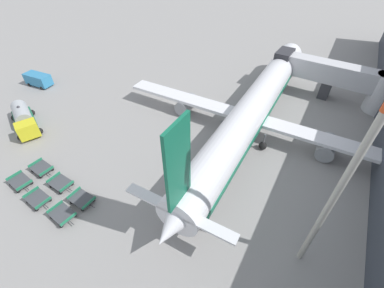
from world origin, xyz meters
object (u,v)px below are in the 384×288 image
object	(u,v)px
fuel_tanker_primary	(24,119)
baggage_dolly_row_near_col_a	(20,182)
airplane	(253,109)
baggage_dolly_row_near_col_c	(62,214)
baggage_dolly_row_mid_a_col_a	(42,168)
apron_light_mast	(357,160)
service_van	(38,79)
baggage_dolly_row_mid_a_col_b	(61,183)
baggage_dolly_row_mid_a_col_c	(82,199)
baggage_dolly_row_near_col_b	(38,199)

from	to	relation	value
fuel_tanker_primary	baggage_dolly_row_near_col_a	distance (m)	12.37
airplane	baggage_dolly_row_near_col_c	distance (m)	26.72
fuel_tanker_primary	baggage_dolly_row_mid_a_col_a	bearing A→B (deg)	-25.51
baggage_dolly_row_mid_a_col_a	apron_light_mast	bearing A→B (deg)	9.13
service_van	baggage_dolly_row_mid_a_col_b	xyz separation A→B (m)	(23.40, -14.31, -0.70)
fuel_tanker_primary	baggage_dolly_row_mid_a_col_a	xyz separation A→B (m)	(10.12, -4.83, -0.73)
service_van	baggage_dolly_row_mid_a_col_c	world-z (taller)	service_van
airplane	baggage_dolly_row_mid_a_col_a	size ratio (longest dim) A/B	14.05
service_van	baggage_dolly_row_near_col_a	size ratio (longest dim) A/B	1.52
baggage_dolly_row_near_col_a	airplane	bearing A→B (deg)	50.69
baggage_dolly_row_mid_a_col_b	baggage_dolly_row_mid_a_col_c	bearing A→B (deg)	-5.67
baggage_dolly_row_near_col_a	apron_light_mast	size ratio (longest dim) A/B	0.16
airplane	apron_light_mast	xyz separation A→B (m)	(10.70, -16.09, 9.07)
service_van	baggage_dolly_row_mid_a_col_b	distance (m)	27.44
baggage_dolly_row_near_col_a	baggage_dolly_row_near_col_b	size ratio (longest dim) A/B	1.01
baggage_dolly_row_near_col_c	fuel_tanker_primary	bearing A→B (deg)	155.71
baggage_dolly_row_near_col_b	airplane	bearing A→B (deg)	57.51
apron_light_mast	baggage_dolly_row_near_col_b	bearing A→B (deg)	-163.06
baggage_dolly_row_near_col_c	apron_light_mast	distance (m)	26.32
service_van	apron_light_mast	world-z (taller)	apron_light_mast
airplane	service_van	xyz separation A→B (m)	(-38.37, -6.98, -2.14)
baggage_dolly_row_near_col_c	apron_light_mast	xyz separation A→B (m)	(22.10, 7.91, 11.91)
baggage_dolly_row_near_col_a	baggage_dolly_row_near_col_b	world-z (taller)	same
baggage_dolly_row_mid_a_col_b	apron_light_mast	bearing A→B (deg)	11.45
apron_light_mast	baggage_dolly_row_mid_a_col_c	bearing A→B (deg)	-165.65
airplane	baggage_dolly_row_mid_a_col_a	world-z (taller)	airplane
airplane	baggage_dolly_row_near_col_a	distance (m)	30.46
airplane	fuel_tanker_primary	xyz separation A→B (m)	(-29.07, -16.02, -2.11)
fuel_tanker_primary	baggage_dolly_row_near_col_c	distance (m)	19.40
baggage_dolly_row_near_col_c	baggage_dolly_row_mid_a_col_a	bearing A→B (deg)	157.37
baggage_dolly_row_near_col_a	apron_light_mast	bearing A→B (deg)	13.85
fuel_tanker_primary	baggage_dolly_row_mid_a_col_b	size ratio (longest dim) A/B	2.56
baggage_dolly_row_near_col_c	baggage_dolly_row_mid_a_col_c	size ratio (longest dim) A/B	1.02
service_van	airplane	bearing A→B (deg)	10.30
baggage_dolly_row_near_col_a	baggage_dolly_row_mid_a_col_a	bearing A→B (deg)	84.05
baggage_dolly_row_near_col_a	baggage_dolly_row_mid_a_col_b	size ratio (longest dim) A/B	1.01
airplane	baggage_dolly_row_mid_a_col_a	xyz separation A→B (m)	(-18.94, -20.86, -2.84)
airplane	apron_light_mast	size ratio (longest dim) A/B	2.25
baggage_dolly_row_near_col_b	baggage_dolly_row_mid_a_col_a	bearing A→B (deg)	139.25
fuel_tanker_primary	baggage_dolly_row_near_col_c	size ratio (longest dim) A/B	2.52
service_van	baggage_dolly_row_mid_a_col_b	size ratio (longest dim) A/B	1.54
baggage_dolly_row_near_col_b	apron_light_mast	xyz separation A→B (m)	(25.99, 7.92, 11.91)
fuel_tanker_primary	baggage_dolly_row_near_col_a	size ratio (longest dim) A/B	2.52
baggage_dolly_row_mid_a_col_b	apron_light_mast	size ratio (longest dim) A/B	0.16
baggage_dolly_row_mid_a_col_b	baggage_dolly_row_mid_a_col_a	bearing A→B (deg)	173.78
baggage_dolly_row_near_col_b	baggage_dolly_row_near_col_c	bearing A→B (deg)	0.09
fuel_tanker_primary	baggage_dolly_row_mid_a_col_a	world-z (taller)	fuel_tanker_primary
baggage_dolly_row_near_col_b	service_van	bearing A→B (deg)	143.58
baggage_dolly_row_mid_a_col_a	baggage_dolly_row_mid_a_col_c	size ratio (longest dim) A/B	1.01
baggage_dolly_row_near_col_a	baggage_dolly_row_near_col_b	distance (m)	3.97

